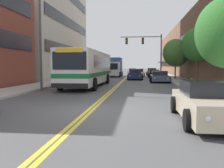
{
  "coord_description": "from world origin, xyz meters",
  "views": [
    {
      "loc": [
        2.05,
        -10.29,
        1.87
      ],
      "look_at": [
        -1.44,
        21.37,
        -0.47
      ],
      "focal_mm": 40.0,
      "sensor_mm": 36.0,
      "label": 1
    }
  ],
  "objects_px": {
    "street_tree_right_far": "(176,53)",
    "fire_hydrant": "(192,84)",
    "street_lamp_left_near": "(43,20)",
    "car_slate_blue_parked_right_far": "(160,77)",
    "city_bus": "(89,67)",
    "car_red_parked_right_end": "(152,72)",
    "car_navy_moving_second": "(135,75)",
    "street_tree_right_mid": "(198,45)",
    "car_champagne_parked_right_foreground": "(209,102)",
    "box_truck": "(114,67)",
    "car_charcoal_parked_left_mid": "(98,74)",
    "car_white_moving_third": "(139,73)",
    "car_black_parked_right_mid": "(154,74)",
    "car_silver_moving_lead": "(133,72)",
    "traffic_signal_mast": "(147,47)"
  },
  "relations": [
    {
      "from": "car_navy_moving_second",
      "to": "car_white_moving_third",
      "type": "xyz_separation_m",
      "value": [
        0.47,
        9.27,
        -0.03
      ]
    },
    {
      "from": "city_bus",
      "to": "car_champagne_parked_right_foreground",
      "type": "relative_size",
      "value": 2.62
    },
    {
      "from": "street_tree_right_far",
      "to": "fire_hydrant",
      "type": "height_order",
      "value": "street_tree_right_far"
    },
    {
      "from": "city_bus",
      "to": "car_slate_blue_parked_right_far",
      "type": "xyz_separation_m",
      "value": [
        6.94,
        6.44,
        -1.16
      ]
    },
    {
      "from": "city_bus",
      "to": "car_black_parked_right_mid",
      "type": "distance_m",
      "value": 19.62
    },
    {
      "from": "car_slate_blue_parked_right_far",
      "to": "fire_hydrant",
      "type": "bearing_deg",
      "value": -80.71
    },
    {
      "from": "car_white_moving_third",
      "to": "street_tree_right_far",
      "type": "distance_m",
      "value": 10.79
    },
    {
      "from": "street_lamp_left_near",
      "to": "car_slate_blue_parked_right_far",
      "type": "bearing_deg",
      "value": 49.14
    },
    {
      "from": "box_truck",
      "to": "fire_hydrant",
      "type": "bearing_deg",
      "value": -70.57
    },
    {
      "from": "car_champagne_parked_right_foreground",
      "to": "street_lamp_left_near",
      "type": "relative_size",
      "value": 0.53
    },
    {
      "from": "car_red_parked_right_end",
      "to": "box_truck",
      "type": "relative_size",
      "value": 0.68
    },
    {
      "from": "city_bus",
      "to": "street_lamp_left_near",
      "type": "xyz_separation_m",
      "value": [
        -2.51,
        -4.49,
        3.46
      ]
    },
    {
      "from": "car_champagne_parked_right_foreground",
      "to": "car_white_moving_third",
      "type": "distance_m",
      "value": 34.71
    },
    {
      "from": "car_red_parked_right_end",
      "to": "car_silver_moving_lead",
      "type": "relative_size",
      "value": 1.11
    },
    {
      "from": "box_truck",
      "to": "street_tree_right_far",
      "type": "bearing_deg",
      "value": -43.3
    },
    {
      "from": "fire_hydrant",
      "to": "box_truck",
      "type": "bearing_deg",
      "value": 109.43
    },
    {
      "from": "car_champagne_parked_right_foreground",
      "to": "box_truck",
      "type": "relative_size",
      "value": 0.67
    },
    {
      "from": "box_truck",
      "to": "fire_hydrant",
      "type": "xyz_separation_m",
      "value": [
        8.33,
        -23.62,
        -1.11
      ]
    },
    {
      "from": "street_lamp_left_near",
      "to": "street_tree_right_mid",
      "type": "height_order",
      "value": "street_lamp_left_near"
    },
    {
      "from": "car_red_parked_right_end",
      "to": "street_tree_right_far",
      "type": "distance_m",
      "value": 14.78
    },
    {
      "from": "traffic_signal_mast",
      "to": "street_tree_right_mid",
      "type": "height_order",
      "value": "traffic_signal_mast"
    },
    {
      "from": "street_tree_right_mid",
      "to": "fire_hydrant",
      "type": "xyz_separation_m",
      "value": [
        -0.99,
        -2.86,
        -3.12
      ]
    },
    {
      "from": "car_red_parked_right_end",
      "to": "street_tree_right_mid",
      "type": "xyz_separation_m",
      "value": [
        2.55,
        -26.38,
        2.99
      ]
    },
    {
      "from": "car_red_parked_right_end",
      "to": "street_tree_right_mid",
      "type": "relative_size",
      "value": 0.96
    },
    {
      "from": "street_lamp_left_near",
      "to": "street_tree_right_mid",
      "type": "bearing_deg",
      "value": 18.22
    },
    {
      "from": "car_silver_moving_lead",
      "to": "fire_hydrant",
      "type": "bearing_deg",
      "value": -81.39
    },
    {
      "from": "street_lamp_left_near",
      "to": "car_black_parked_right_mid",
      "type": "bearing_deg",
      "value": 67.28
    },
    {
      "from": "fire_hydrant",
      "to": "car_silver_moving_lead",
      "type": "bearing_deg",
      "value": 98.61
    },
    {
      "from": "traffic_signal_mast",
      "to": "street_tree_right_far",
      "type": "height_order",
      "value": "traffic_signal_mast"
    },
    {
      "from": "street_tree_right_mid",
      "to": "fire_hydrant",
      "type": "bearing_deg",
      "value": -109.16
    },
    {
      "from": "car_red_parked_right_end",
      "to": "car_silver_moving_lead",
      "type": "xyz_separation_m",
      "value": [
        -3.83,
        6.32,
        -0.05
      ]
    },
    {
      "from": "city_bus",
      "to": "street_lamp_left_near",
      "type": "height_order",
      "value": "street_lamp_left_near"
    },
    {
      "from": "car_charcoal_parked_left_mid",
      "to": "car_white_moving_third",
      "type": "relative_size",
      "value": 0.96
    },
    {
      "from": "car_charcoal_parked_left_mid",
      "to": "street_tree_right_far",
      "type": "height_order",
      "value": "street_tree_right_far"
    },
    {
      "from": "car_slate_blue_parked_right_far",
      "to": "car_red_parked_right_end",
      "type": "xyz_separation_m",
      "value": [
        0.05,
        19.42,
        0.06
      ]
    },
    {
      "from": "car_navy_moving_second",
      "to": "street_lamp_left_near",
      "type": "height_order",
      "value": "street_lamp_left_near"
    },
    {
      "from": "car_champagne_parked_right_foreground",
      "to": "car_navy_moving_second",
      "type": "height_order",
      "value": "car_navy_moving_second"
    },
    {
      "from": "car_red_parked_right_end",
      "to": "box_truck",
      "type": "distance_m",
      "value": 8.86
    },
    {
      "from": "car_charcoal_parked_left_mid",
      "to": "car_silver_moving_lead",
      "type": "xyz_separation_m",
      "value": [
        5.01,
        15.95,
        0.02
      ]
    },
    {
      "from": "car_navy_moving_second",
      "to": "car_champagne_parked_right_foreground",
      "type": "bearing_deg",
      "value": -83.43
    },
    {
      "from": "city_bus",
      "to": "street_tree_right_mid",
      "type": "distance_m",
      "value": 9.73
    },
    {
      "from": "car_navy_moving_second",
      "to": "street_tree_right_mid",
      "type": "bearing_deg",
      "value": -65.48
    },
    {
      "from": "car_charcoal_parked_left_mid",
      "to": "car_black_parked_right_mid",
      "type": "bearing_deg",
      "value": 13.03
    },
    {
      "from": "city_bus",
      "to": "street_tree_right_mid",
      "type": "height_order",
      "value": "street_tree_right_mid"
    },
    {
      "from": "car_white_moving_third",
      "to": "street_tree_right_mid",
      "type": "bearing_deg",
      "value": -76.77
    },
    {
      "from": "street_tree_right_far",
      "to": "fire_hydrant",
      "type": "xyz_separation_m",
      "value": [
        -0.86,
        -14.95,
        -3.05
      ]
    },
    {
      "from": "car_red_parked_right_end",
      "to": "fire_hydrant",
      "type": "xyz_separation_m",
      "value": [
        1.55,
        -29.23,
        -0.13
      ]
    },
    {
      "from": "car_charcoal_parked_left_mid",
      "to": "car_navy_moving_second",
      "type": "height_order",
      "value": "car_navy_moving_second"
    },
    {
      "from": "street_lamp_left_near",
      "to": "fire_hydrant",
      "type": "bearing_deg",
      "value": 5.73
    },
    {
      "from": "car_champagne_parked_right_foreground",
      "to": "street_tree_right_far",
      "type": "relative_size",
      "value": 0.9
    }
  ]
}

